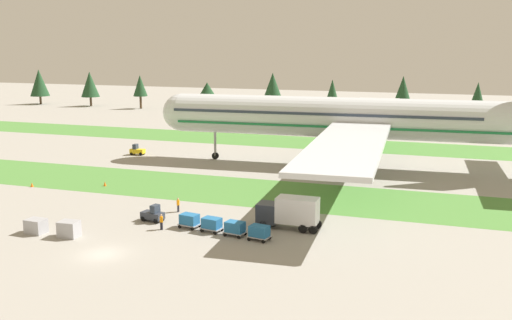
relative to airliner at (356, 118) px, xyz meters
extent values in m
plane|color=gray|center=(-16.62, -48.20, -8.11)|extent=(400.00, 400.00, 0.00)
cube|color=#4C8438|center=(-16.62, -20.87, -8.10)|extent=(320.00, 14.75, 0.01)
cube|color=#4C8438|center=(-16.62, 20.63, -8.10)|extent=(320.00, 14.75, 0.01)
cylinder|color=silver|center=(-2.20, -0.12, -0.02)|extent=(56.67, 9.65, 6.61)
sphere|color=silver|center=(-30.35, -1.64, -0.02)|extent=(6.47, 6.47, 6.47)
cube|color=#19703D|center=(-2.20, -0.12, -1.17)|extent=(55.31, 9.70, 0.36)
cube|color=#283342|center=(-5.63, -0.30, 0.81)|extent=(49.81, 9.34, 0.44)
cube|color=silver|center=(2.44, -22.12, -0.68)|extent=(10.97, 38.26, 0.59)
cylinder|color=#A3A3A8|center=(0.79, -16.52, -2.85)|extent=(5.69, 3.93, 3.63)
cube|color=silver|center=(0.04, 22.25, -0.68)|extent=(10.97, 38.26, 0.59)
cylinder|color=#A3A3A8|center=(-1.00, 16.51, -2.85)|extent=(5.69, 3.93, 3.63)
cylinder|color=#A3A3A8|center=(-24.17, -1.31, -4.26)|extent=(0.44, 0.44, 6.50)
cylinder|color=black|center=(-24.17, -1.31, -7.51)|extent=(1.22, 0.48, 1.20)
cylinder|color=#A3A3A8|center=(2.45, -3.84, -4.13)|extent=(0.44, 0.44, 6.25)
cylinder|color=black|center=(2.45, -3.84, -7.26)|extent=(1.73, 0.69, 1.70)
cylinder|color=#A3A3A8|center=(2.02, 4.08, -4.13)|extent=(0.44, 0.44, 6.25)
cylinder|color=black|center=(2.02, 4.08, -7.26)|extent=(1.73, 0.69, 1.70)
cube|color=#2D333D|center=(-17.12, -37.17, -7.42)|extent=(2.78, 1.72, 0.77)
cube|color=#283342|center=(-16.74, -37.23, -6.59)|extent=(0.87, 1.19, 0.90)
cylinder|color=black|center=(-18.11, -37.55, -7.81)|extent=(0.63, 0.30, 0.60)
cylinder|color=black|center=(-17.93, -36.47, -7.81)|extent=(0.63, 0.30, 0.60)
cylinder|color=black|center=(-16.32, -37.86, -7.81)|extent=(0.63, 0.30, 0.60)
cylinder|color=black|center=(-16.13, -36.78, -7.81)|extent=(0.63, 0.30, 0.60)
cube|color=#A3A3A8|center=(-12.10, -38.03, -7.71)|extent=(2.42, 1.85, 0.10)
cube|color=#23669E|center=(-12.10, -38.03, -7.11)|extent=(2.13, 1.63, 1.10)
cylinder|color=black|center=(-13.04, -38.57, -7.91)|extent=(0.41, 0.19, 0.40)
cylinder|color=black|center=(-12.81, -37.21, -7.91)|extent=(0.41, 0.19, 0.40)
cylinder|color=black|center=(-11.39, -38.85, -7.91)|extent=(0.41, 0.19, 0.40)
cylinder|color=black|center=(-11.16, -37.49, -7.91)|extent=(0.41, 0.19, 0.40)
cube|color=#A3A3A8|center=(-9.24, -38.52, -7.71)|extent=(2.42, 1.85, 0.10)
cube|color=#23669E|center=(-9.24, -38.52, -7.11)|extent=(2.13, 1.63, 1.10)
cylinder|color=black|center=(-10.18, -39.06, -7.91)|extent=(0.41, 0.19, 0.40)
cylinder|color=black|center=(-9.95, -37.70, -7.91)|extent=(0.41, 0.19, 0.40)
cylinder|color=black|center=(-8.53, -39.34, -7.91)|extent=(0.41, 0.19, 0.40)
cylinder|color=black|center=(-8.30, -37.98, -7.91)|extent=(0.41, 0.19, 0.40)
cube|color=#A3A3A8|center=(-6.38, -39.01, -7.71)|extent=(2.42, 1.85, 0.10)
cube|color=#23669E|center=(-6.38, -39.01, -7.11)|extent=(2.13, 1.63, 1.10)
cylinder|color=black|center=(-7.32, -39.55, -7.91)|extent=(0.41, 0.19, 0.40)
cylinder|color=black|center=(-7.09, -38.19, -7.91)|extent=(0.41, 0.19, 0.40)
cylinder|color=black|center=(-5.68, -39.83, -7.91)|extent=(0.41, 0.19, 0.40)
cylinder|color=black|center=(-5.44, -38.47, -7.91)|extent=(0.41, 0.19, 0.40)
cube|color=#A3A3A8|center=(-3.52, -39.50, -7.71)|extent=(2.42, 1.85, 0.10)
cube|color=#23669E|center=(-3.52, -39.50, -7.11)|extent=(2.13, 1.63, 1.10)
cylinder|color=black|center=(-4.47, -40.04, -7.91)|extent=(0.41, 0.19, 0.40)
cylinder|color=black|center=(-4.23, -38.68, -7.91)|extent=(0.41, 0.19, 0.40)
cylinder|color=black|center=(-2.82, -40.33, -7.91)|extent=(0.41, 0.19, 0.40)
cylinder|color=black|center=(-2.58, -38.97, -7.91)|extent=(0.41, 0.19, 0.40)
cube|color=#2D333D|center=(-4.05, -34.81, -6.53)|extent=(2.22, 2.32, 2.20)
cube|color=#283342|center=(-5.11, -34.80, -6.09)|extent=(0.10, 2.07, 0.97)
cube|color=silver|center=(-0.70, -34.84, -5.93)|extent=(4.52, 2.34, 2.80)
cylinder|color=black|center=(-4.28, -35.81, -7.63)|extent=(0.96, 0.31, 0.96)
cylinder|color=black|center=(-4.26, -33.81, -7.63)|extent=(0.96, 0.31, 0.96)
cylinder|color=black|center=(0.19, -35.84, -7.63)|extent=(0.96, 0.31, 0.96)
cylinder|color=black|center=(0.21, -33.84, -7.63)|extent=(0.96, 0.31, 0.96)
cylinder|color=black|center=(1.31, -35.85, -7.63)|extent=(0.96, 0.31, 0.96)
cylinder|color=black|center=(1.33, -33.85, -7.63)|extent=(0.96, 0.31, 0.96)
cube|color=yellow|center=(-39.16, -2.12, -7.42)|extent=(2.67, 1.44, 0.77)
cube|color=#283342|center=(-39.54, -2.14, -6.59)|extent=(0.76, 1.13, 0.90)
cylinder|color=black|center=(-38.28, -1.52, -7.81)|extent=(0.61, 0.23, 0.60)
cylinder|color=black|center=(-38.22, -2.62, -7.81)|extent=(0.61, 0.23, 0.60)
cylinder|color=black|center=(-40.09, -1.62, -7.81)|extent=(0.61, 0.23, 0.60)
cylinder|color=black|center=(-40.03, -2.72, -7.81)|extent=(0.61, 0.23, 0.60)
cylinder|color=black|center=(-16.01, -32.74, -7.68)|extent=(0.18, 0.18, 0.85)
cylinder|color=black|center=(-15.98, -32.96, -7.68)|extent=(0.18, 0.18, 0.85)
cylinder|color=orange|center=(-16.00, -32.85, -6.95)|extent=(0.36, 0.36, 0.62)
sphere|color=tan|center=(-16.00, -32.85, -6.49)|extent=(0.24, 0.24, 0.24)
cylinder|color=orange|center=(-16.02, -32.62, -6.98)|extent=(0.10, 0.10, 0.58)
cylinder|color=orange|center=(-15.97, -33.08, -6.98)|extent=(0.10, 0.10, 0.58)
cylinder|color=black|center=(-14.65, -39.63, -7.68)|extent=(0.18, 0.18, 0.85)
cylinder|color=black|center=(-14.83, -39.52, -7.68)|extent=(0.18, 0.18, 0.85)
cylinder|color=orange|center=(-14.74, -39.57, -6.95)|extent=(0.36, 0.36, 0.62)
sphere|color=tan|center=(-14.74, -39.57, -6.49)|extent=(0.24, 0.24, 0.24)
cylinder|color=orange|center=(-14.54, -39.69, -6.98)|extent=(0.10, 0.10, 0.58)
cylinder|color=orange|center=(-14.94, -39.45, -6.98)|extent=(0.10, 0.10, 0.58)
cube|color=#A3A3A8|center=(-22.80, -44.83, -7.25)|extent=(2.09, 1.71, 1.71)
cube|color=#A3A3A8|center=(-26.93, -44.88, -7.34)|extent=(2.08, 1.70, 1.54)
cone|color=orange|center=(-31.63, -24.45, -7.78)|extent=(0.44, 0.44, 0.66)
cone|color=orange|center=(-41.17, -28.16, -7.81)|extent=(0.44, 0.44, 0.60)
cone|color=orange|center=(-7.42, -26.51, -7.87)|extent=(0.44, 0.44, 0.47)
cylinder|color=#4C3823|center=(-115.71, 67.45, -6.74)|extent=(0.70, 0.70, 2.75)
cone|color=#1E4223|center=(-115.71, 67.45, -0.98)|extent=(6.26, 6.26, 8.76)
cylinder|color=#4C3823|center=(-95.98, 67.28, -6.59)|extent=(0.70, 0.70, 3.04)
cone|color=#1E4223|center=(-95.98, 67.28, -1.04)|extent=(5.83, 5.83, 8.05)
cylinder|color=#4C3823|center=(-76.98, 65.95, -6.16)|extent=(0.70, 0.70, 3.90)
cone|color=#1E4223|center=(-76.98, 65.95, -0.95)|extent=(4.40, 4.40, 6.52)
cylinder|color=#4C3823|center=(-55.27, 67.88, -6.43)|extent=(0.70, 0.70, 3.36)
cone|color=#1E4223|center=(-55.27, 67.88, -2.19)|extent=(6.30, 6.30, 5.12)
cylinder|color=#4C3823|center=(-34.56, 67.64, -6.31)|extent=(0.70, 0.70, 3.59)
cone|color=#1E4223|center=(-34.56, 67.64, -0.47)|extent=(5.97, 5.97, 8.10)
cylinder|color=#4C3823|center=(-16.51, 64.63, -6.26)|extent=(0.70, 0.70, 3.70)
cone|color=#1E4223|center=(-16.51, 64.63, -1.12)|extent=(3.77, 3.77, 6.59)
cylinder|color=#4C3823|center=(2.09, 68.47, -6.42)|extent=(0.70, 0.70, 3.38)
cone|color=#1E4223|center=(2.09, 68.47, -0.74)|extent=(5.13, 5.13, 7.96)
cylinder|color=#4C3823|center=(21.08, 66.96, -6.76)|extent=(0.70, 0.70, 2.70)
cone|color=#1E4223|center=(21.08, 66.96, -1.68)|extent=(4.36, 4.36, 7.46)
camera|label=1|loc=(14.21, -93.69, 11.83)|focal=40.67mm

